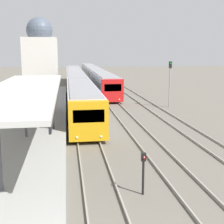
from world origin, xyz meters
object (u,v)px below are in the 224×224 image
object	(u,v)px
person_on_platform	(51,114)
train_near	(76,83)
signal_post_near	(143,169)
train_far	(95,75)
signal_mast_far	(170,79)

from	to	relation	value
person_on_platform	train_near	world-z (taller)	train_near
person_on_platform	signal_post_near	world-z (taller)	person_on_platform
person_on_platform	train_far	bearing A→B (deg)	80.61
signal_post_near	signal_mast_far	bearing A→B (deg)	68.69
person_on_platform	signal_mast_far	size ratio (longest dim) A/B	0.34
person_on_platform	train_far	size ratio (longest dim) A/B	0.04
signal_post_near	signal_mast_far	xyz separation A→B (m)	(7.89, 20.24, 1.97)
train_near	signal_post_near	world-z (taller)	train_near
train_near	train_far	world-z (taller)	train_near
train_near	signal_mast_far	size ratio (longest dim) A/B	10.11
person_on_platform	signal_mast_far	xyz separation A→B (m)	(12.03, 11.65, 1.24)
signal_mast_far	person_on_platform	bearing A→B (deg)	-135.92
train_far	signal_post_near	distance (m)	46.36
person_on_platform	train_near	size ratio (longest dim) A/B	0.03
signal_post_near	train_far	bearing A→B (deg)	87.40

